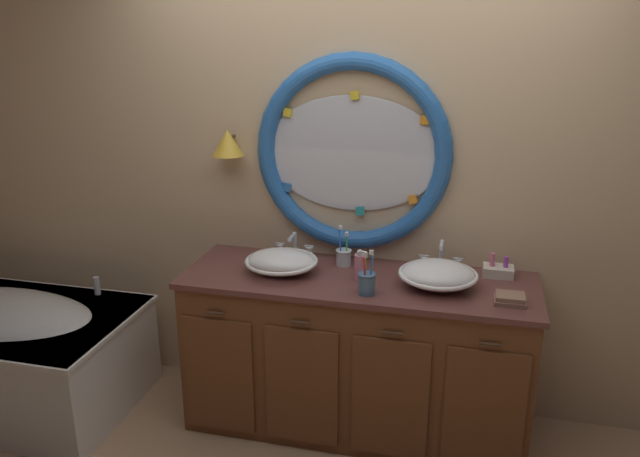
# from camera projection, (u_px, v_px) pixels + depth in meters

# --- Properties ---
(ground_plane) EXTENTS (14.00, 14.00, 0.00)m
(ground_plane) POSITION_uv_depth(u_px,v_px,m) (337.00, 450.00, 3.27)
(ground_plane) COLOR tan
(back_wall_assembly) EXTENTS (6.40, 0.26, 2.60)m
(back_wall_assembly) POSITION_uv_depth(u_px,v_px,m) (362.00, 177.00, 3.40)
(back_wall_assembly) COLOR #D6B78E
(back_wall_assembly) RESTS_ON ground_plane
(vanity_counter) EXTENTS (1.81, 0.63, 0.87)m
(vanity_counter) POSITION_uv_depth(u_px,v_px,m) (357.00, 353.00, 3.36)
(vanity_counter) COLOR brown
(vanity_counter) RESTS_ON ground_plane
(bathtub) EXTENTS (1.55, 0.90, 0.66)m
(bathtub) POSITION_uv_depth(u_px,v_px,m) (1.00, 347.00, 3.61)
(bathtub) COLOR white
(bathtub) RESTS_ON ground_plane
(sink_basin_left) EXTENTS (0.38, 0.38, 0.12)m
(sink_basin_left) POSITION_uv_depth(u_px,v_px,m) (281.00, 261.00, 3.27)
(sink_basin_left) COLOR white
(sink_basin_left) RESTS_ON vanity_counter
(sink_basin_right) EXTENTS (0.39, 0.39, 0.13)m
(sink_basin_right) POSITION_uv_depth(u_px,v_px,m) (438.00, 275.00, 3.09)
(sink_basin_right) COLOR white
(sink_basin_right) RESTS_ON vanity_counter
(faucet_set_left) EXTENTS (0.22, 0.12, 0.14)m
(faucet_set_left) POSITION_uv_depth(u_px,v_px,m) (294.00, 247.00, 3.50)
(faucet_set_left) COLOR silver
(faucet_set_left) RESTS_ON vanity_counter
(faucet_set_right) EXTENTS (0.23, 0.13, 0.16)m
(faucet_set_right) POSITION_uv_depth(u_px,v_px,m) (441.00, 258.00, 3.31)
(faucet_set_right) COLOR silver
(faucet_set_right) RESTS_ON vanity_counter
(toothbrush_holder_left) EXTENTS (0.09, 0.09, 0.22)m
(toothbrush_holder_left) POSITION_uv_depth(u_px,v_px,m) (344.00, 256.00, 3.38)
(toothbrush_holder_left) COLOR silver
(toothbrush_holder_left) RESTS_ON vanity_counter
(toothbrush_holder_right) EXTENTS (0.09, 0.09, 0.22)m
(toothbrush_holder_right) POSITION_uv_depth(u_px,v_px,m) (367.00, 282.00, 3.02)
(toothbrush_holder_right) COLOR slate
(toothbrush_holder_right) RESTS_ON vanity_counter
(soap_dispenser) EXTENTS (0.06, 0.06, 0.17)m
(soap_dispenser) POSITION_uv_depth(u_px,v_px,m) (360.00, 267.00, 3.17)
(soap_dispenser) COLOR pink
(soap_dispenser) RESTS_ON vanity_counter
(folded_hand_towel) EXTENTS (0.14, 0.12, 0.04)m
(folded_hand_towel) POSITION_uv_depth(u_px,v_px,m) (510.00, 299.00, 2.93)
(folded_hand_towel) COLOR #936B56
(folded_hand_towel) RESTS_ON vanity_counter
(toiletry_basket) EXTENTS (0.15, 0.11, 0.12)m
(toiletry_basket) POSITION_uv_depth(u_px,v_px,m) (498.00, 270.00, 3.24)
(toiletry_basket) COLOR beige
(toiletry_basket) RESTS_ON vanity_counter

